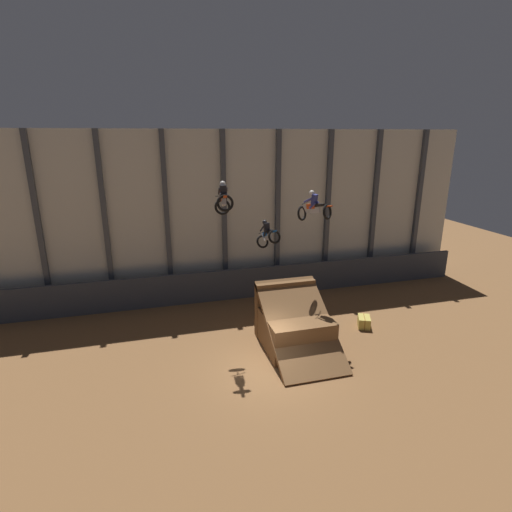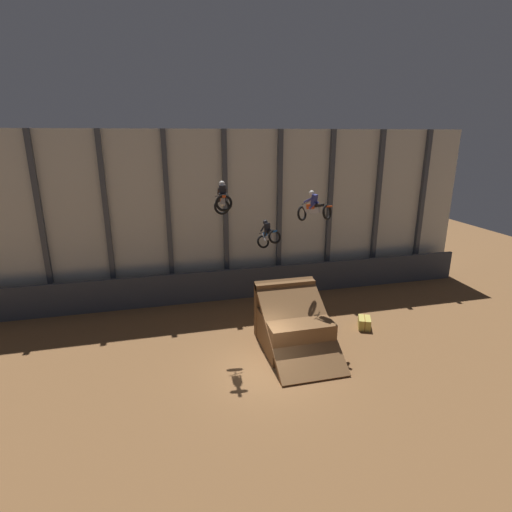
# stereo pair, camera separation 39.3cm
# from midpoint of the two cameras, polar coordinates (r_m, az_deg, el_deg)

# --- Properties ---
(ground_plane) EXTENTS (60.00, 60.00, 0.00)m
(ground_plane) POSITION_cam_midpoint_polar(r_m,az_deg,el_deg) (17.82, 1.93, -16.10)
(ground_plane) COLOR brown
(arena_back_wall) EXTENTS (32.00, 0.40, 10.03)m
(arena_back_wall) POSITION_cam_midpoint_polar(r_m,az_deg,el_deg) (24.34, -3.96, 5.80)
(arena_back_wall) COLOR beige
(arena_back_wall) RESTS_ON ground_plane
(lower_barrier) EXTENTS (31.36, 0.20, 1.90)m
(lower_barrier) POSITION_cam_midpoint_polar(r_m,az_deg,el_deg) (24.43, -3.30, -4.08)
(lower_barrier) COLOR #383D47
(lower_barrier) RESTS_ON ground_plane
(dirt_ramp) EXTENTS (3.03, 4.75, 2.95)m
(dirt_ramp) POSITION_cam_midpoint_polar(r_m,az_deg,el_deg) (19.40, 5.79, -9.80)
(dirt_ramp) COLOR brown
(dirt_ramp) RESTS_ON ground_plane
(rider_bike_left_air) EXTENTS (0.88, 1.74, 1.62)m
(rider_bike_left_air) POSITION_cam_midpoint_polar(r_m,az_deg,el_deg) (17.81, -4.15, 8.02)
(rider_bike_left_air) COLOR black
(rider_bike_center_air) EXTENTS (1.07, 1.79, 1.66)m
(rider_bike_center_air) POSITION_cam_midpoint_polar(r_m,az_deg,el_deg) (21.32, 2.26, 3.00)
(rider_bike_center_air) COLOR black
(rider_bike_right_air) EXTENTS (1.54, 1.73, 1.56)m
(rider_bike_right_air) POSITION_cam_midpoint_polar(r_m,az_deg,el_deg) (19.31, 8.86, 6.78)
(rider_bike_right_air) COLOR black
(hay_bale_trackside) EXTENTS (0.92, 1.07, 0.57)m
(hay_bale_trackside) POSITION_cam_midpoint_polar(r_m,az_deg,el_deg) (21.95, 15.72, -9.18)
(hay_bale_trackside) COLOR #CCB751
(hay_bale_trackside) RESTS_ON ground_plane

